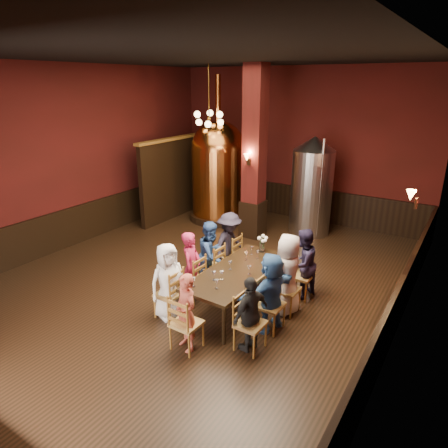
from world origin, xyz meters
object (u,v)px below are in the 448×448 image
Objects in this scene: dining_table at (238,273)px; person_1 at (191,267)px; steel_vessel at (312,186)px; person_2 at (211,255)px; rose_vase at (262,241)px; copper_kettle at (218,170)px; person_0 at (168,281)px.

person_1 reaches higher than dining_table.
steel_vessel reaches higher than person_1.
rose_vase is at bearing -56.90° from person_2.
copper_kettle is (-3.16, 4.11, 0.86)m from dining_table.
person_1 is 0.66m from person_2.
rose_vase is (0.82, 1.32, 0.28)m from person_1.
rose_vase is (-0.03, 1.00, 0.30)m from dining_table.
person_2 is (0.01, 0.66, 0.01)m from person_1.
person_2 is 4.21m from steel_vessel.
copper_kettle is at bearing 46.48° from person_0.
person_0 is 2.17m from rose_vase.
steel_vessel is at bearing 94.99° from rose_vase.
copper_kettle reaches higher than person_0.
rose_vase is (0.83, 1.99, 0.28)m from person_0.
person_0 reaches higher than rose_vase.
rose_vase is at bearing -85.01° from steel_vessel.
person_2 reaches higher than rose_vase.
copper_kettle reaches higher than rose_vase.
person_1 is (0.01, 0.67, 0.00)m from person_0.
person_0 is 5.65m from copper_kettle.
steel_vessel is 3.51m from rose_vase.
copper_kettle is (-2.31, 4.42, 0.84)m from person_1.
copper_kettle is (-2.32, 3.76, 0.83)m from person_2.
dining_table is at bearing -85.98° from person_1.
steel_vessel is (-0.34, 4.48, 0.67)m from dining_table.
person_0 is 0.33× the size of copper_kettle.
steel_vessel is at bearing -22.38° from person_1.
person_0 is 1.33m from person_2.
person_0 is at bearing -130.36° from dining_table.
dining_table is 1.68× the size of person_2.
copper_kettle is 1.57× the size of steel_vessel.
person_1 reaches higher than person_0.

